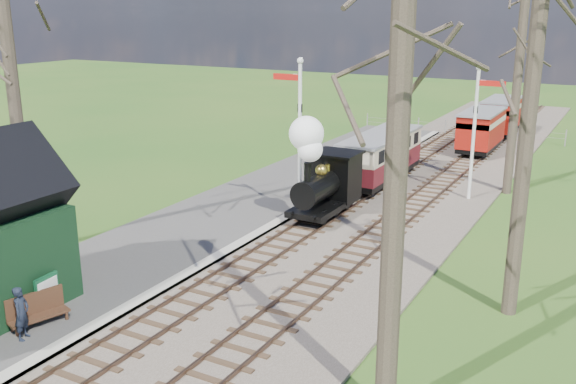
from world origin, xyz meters
name	(u,v)px	position (x,y,z in m)	size (l,w,h in m)	color
distant_hills	(526,241)	(1.40, 64.38, -16.21)	(114.40, 48.00, 22.02)	#385B23
ballast_bed	(401,190)	(1.30, 22.00, 0.05)	(8.00, 60.00, 0.10)	brown
track_near	(374,185)	(0.00, 22.00, 0.10)	(1.60, 60.00, 0.15)	brown
track_far	(430,193)	(2.60, 22.00, 0.10)	(1.60, 60.00, 0.15)	brown
platform	(209,223)	(-3.50, 14.00, 0.10)	(5.00, 44.00, 0.20)	#474442
coping_strip	(261,233)	(-1.20, 14.00, 0.10)	(0.40, 44.00, 0.21)	#B2AD9E
semaphore_near	(298,129)	(-0.77, 16.00, 3.62)	(1.22, 0.24, 6.22)	silver
semaphore_far	(476,123)	(4.37, 22.00, 3.35)	(1.22, 0.24, 5.72)	silver
bare_trees	(265,112)	(1.33, 10.10, 5.21)	(15.51, 22.39, 12.00)	#382D23
fence_line	(459,128)	(0.30, 36.00, 0.55)	(12.60, 0.08, 1.00)	slate
locomotive	(324,173)	(-0.01, 16.65, 1.89)	(1.62, 3.78, 4.05)	black
coach	(381,155)	(0.00, 22.71, 1.39)	(1.89, 6.47, 1.99)	black
red_carriage_a	(481,130)	(2.60, 31.50, 1.36)	(1.85, 4.58, 1.95)	black
red_carriage_b	(501,116)	(2.60, 37.00, 1.36)	(1.85, 4.58, 1.95)	black
sign_board	(48,296)	(-2.60, 5.63, 0.76)	(0.16, 0.77, 1.12)	#0F4A29
bench	(37,310)	(-2.48, 5.16, 0.60)	(0.85, 1.54, 0.85)	#442818
person	(22,313)	(-2.18, 4.49, 0.87)	(0.49, 0.32, 1.35)	#1A202F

